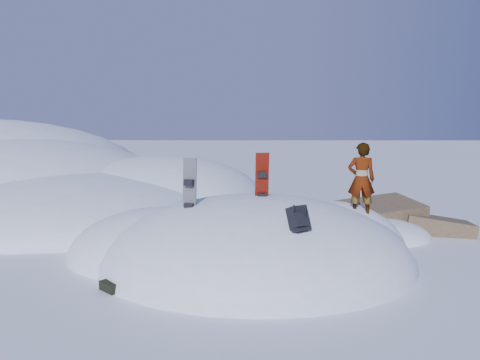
{
  "coord_description": "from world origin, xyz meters",
  "views": [
    {
      "loc": [
        -0.13,
        -10.15,
        3.2
      ],
      "look_at": [
        -0.35,
        0.3,
        1.83
      ],
      "focal_mm": 35.0,
      "sensor_mm": 36.0,
      "label": 1
    }
  ],
  "objects_px": {
    "snowboard_red": "(262,188)",
    "snowboard_dark": "(189,197)",
    "backpack": "(299,219)",
    "person": "(361,180)"
  },
  "relations": [
    {
      "from": "person",
      "to": "backpack",
      "type": "bearing_deg",
      "value": 58.43
    },
    {
      "from": "snowboard_red",
      "to": "backpack",
      "type": "distance_m",
      "value": 2.01
    },
    {
      "from": "snowboard_red",
      "to": "snowboard_dark",
      "type": "bearing_deg",
      "value": -167.9
    },
    {
      "from": "snowboard_red",
      "to": "person",
      "type": "distance_m",
      "value": 2.28
    },
    {
      "from": "snowboard_red",
      "to": "person",
      "type": "xyz_separation_m",
      "value": [
        2.26,
        0.26,
        0.16
      ]
    },
    {
      "from": "snowboard_red",
      "to": "snowboard_dark",
      "type": "height_order",
      "value": "snowboard_red"
    },
    {
      "from": "snowboard_red",
      "to": "backpack",
      "type": "height_order",
      "value": "snowboard_red"
    },
    {
      "from": "snowboard_dark",
      "to": "person",
      "type": "distance_m",
      "value": 3.9
    },
    {
      "from": "backpack",
      "to": "person",
      "type": "distance_m",
      "value": 2.73
    },
    {
      "from": "snowboard_red",
      "to": "backpack",
      "type": "bearing_deg",
      "value": -78.34
    }
  ]
}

